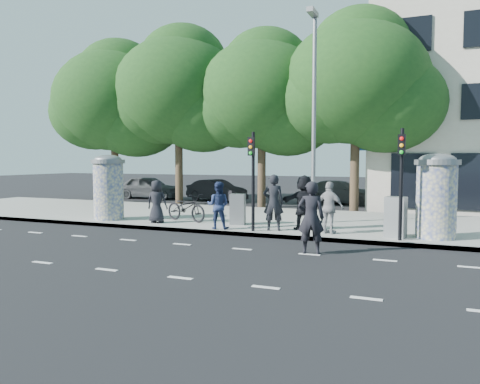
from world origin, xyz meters
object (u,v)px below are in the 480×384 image
at_px(ped_e, 330,208).
at_px(ad_column_left, 108,186).
at_px(street_lamp, 314,102).
at_px(ad_column_right, 436,194).
at_px(ped_c, 218,205).
at_px(ped_f, 304,202).
at_px(car_mid, 217,190).
at_px(cabinet_right, 396,217).
at_px(traffic_pole_near, 253,171).
at_px(cabinet_left, 238,209).
at_px(traffic_pole_far, 401,172).
at_px(ped_a, 157,201).
at_px(ped_b, 273,202).
at_px(bicycle, 186,207).
at_px(man_road, 311,218).
at_px(car_left, 149,187).
at_px(car_right, 341,192).

bearing_deg(ped_e, ad_column_left, 15.82).
bearing_deg(street_lamp, ad_column_right, -23.73).
relative_size(ad_column_left, ped_c, 1.58).
xyz_separation_m(ped_f, car_mid, (-8.39, 10.50, -0.44)).
bearing_deg(car_mid, ped_c, -136.34).
bearing_deg(cabinet_right, ad_column_right, 28.19).
relative_size(traffic_pole_near, ped_f, 1.77).
bearing_deg(cabinet_left, ped_c, -109.63).
distance_m(ad_column_right, traffic_pole_far, 1.52).
relative_size(traffic_pole_far, ped_e, 1.96).
xyz_separation_m(ped_a, ped_f, (5.74, 0.46, 0.13)).
distance_m(ped_b, car_mid, 13.37).
bearing_deg(cabinet_left, car_mid, 108.68).
xyz_separation_m(ped_f, cabinet_right, (3.09, -0.48, -0.32)).
bearing_deg(bicycle, traffic_pole_far, -82.24).
bearing_deg(man_road, ad_column_left, -29.92).
distance_m(ad_column_left, street_lamp, 8.90).
bearing_deg(bicycle, ad_column_left, 120.83).
bearing_deg(man_road, car_left, -55.67).
bearing_deg(ped_f, cabinet_left, -29.06).
distance_m(street_lamp, man_road, 6.49).
height_order(traffic_pole_near, street_lamp, street_lamp).
xyz_separation_m(traffic_pole_near, car_right, (0.64, 12.86, -1.55)).
bearing_deg(ad_column_left, street_lamp, 14.94).
xyz_separation_m(traffic_pole_far, cabinet_left, (-5.92, 1.36, -1.50)).
bearing_deg(cabinet_right, car_mid, 148.23).
xyz_separation_m(ped_e, car_right, (-1.90, 12.37, -0.34)).
xyz_separation_m(ad_column_left, ad_column_right, (12.40, 0.20, 0.00)).
bearing_deg(car_left, ped_c, -143.03).
distance_m(ped_f, cabinet_left, 2.70).
xyz_separation_m(man_road, car_mid, (-9.47, 13.83, -0.34)).
distance_m(ad_column_left, traffic_pole_near, 6.67).
bearing_deg(car_mid, bicycle, -143.13).
bearing_deg(ped_a, street_lamp, -166.45).
distance_m(traffic_pole_far, ped_e, 2.60).
bearing_deg(ped_a, ped_c, 161.26).
bearing_deg(ped_f, ad_column_left, -19.89).
xyz_separation_m(ad_column_right, car_right, (-5.16, 11.95, -0.86)).
bearing_deg(ad_column_right, bicycle, 176.63).
height_order(ped_b, man_road, ped_b).
xyz_separation_m(cabinet_left, cabinet_right, (5.75, -0.79, 0.06)).
xyz_separation_m(traffic_pole_far, ped_f, (-3.27, 1.04, -1.12)).
bearing_deg(traffic_pole_near, car_right, 87.13).
xyz_separation_m(ped_f, car_left, (-13.41, 10.54, -0.35)).
bearing_deg(ped_b, cabinet_left, -44.10).
bearing_deg(car_right, street_lamp, -169.83).
distance_m(traffic_pole_far, ped_f, 3.61).
relative_size(ped_b, ped_e, 1.12).
bearing_deg(car_left, ad_column_right, -126.63).
distance_m(ped_a, cabinet_left, 3.19).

